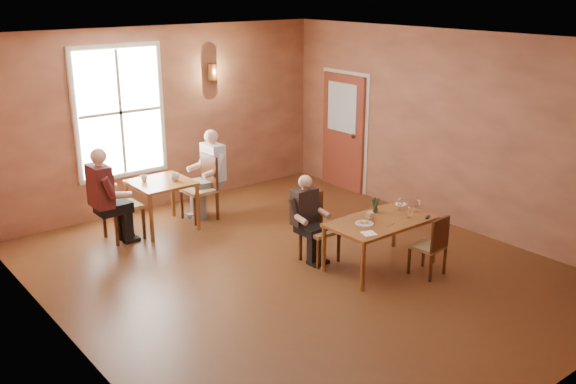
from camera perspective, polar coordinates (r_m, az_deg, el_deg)
ground at (r=8.60m, az=0.84°, el=-6.99°), size 6.00×7.00×0.01m
wall_back at (r=10.93m, az=-10.90°, el=6.48°), size 6.00×0.04×3.00m
wall_front at (r=5.94m, az=22.86°, el=-4.59°), size 6.00×0.04×3.00m
wall_left at (r=6.67m, az=-19.47°, el=-1.75°), size 0.04×7.00×3.00m
wall_right at (r=10.19m, az=14.11°, el=5.41°), size 0.04×7.00×3.00m
ceiling at (r=7.81m, az=0.94°, el=13.36°), size 6.00×7.00×0.04m
window at (r=10.51m, az=-14.70°, el=6.86°), size 1.36×0.10×1.96m
door at (r=11.74m, az=4.88°, el=5.29°), size 0.12×1.04×2.10m
wall_sconce at (r=11.17m, az=-6.73°, el=10.57°), size 0.16×0.16×0.28m
main_table at (r=8.66m, az=8.16°, el=-4.56°), size 1.43×0.81×0.67m
chair_diner_main at (r=8.72m, az=2.83°, el=-3.33°), size 0.41×0.41×0.92m
diner_main at (r=8.65m, az=2.97°, el=-2.69°), size 0.46×0.46×1.15m
chair_empty at (r=8.53m, az=12.34°, el=-4.63°), size 0.40×0.40×0.82m
plate_food at (r=8.35m, az=6.81°, el=-2.77°), size 0.25×0.25×0.03m
sandwich at (r=8.46m, az=7.28°, el=-2.26°), size 0.09×0.08×0.10m
goblet_a at (r=8.92m, az=9.96°, el=-1.08°), size 0.08×0.08×0.17m
goblet_b at (r=8.88m, az=11.39°, el=-1.19°), size 0.08×0.08×0.19m
goblet_c at (r=8.65m, az=10.74°, el=-1.77°), size 0.08×0.08×0.16m
menu_stand at (r=8.78m, az=7.78°, el=-1.19°), size 0.13×0.10×0.20m
knife at (r=8.36m, az=9.11°, el=-2.96°), size 0.20×0.06×0.00m
napkin at (r=8.06m, az=7.20°, el=-3.67°), size 0.21×0.21×0.01m
side_plate at (r=9.16m, az=10.01°, el=-1.08°), size 0.17×0.17×0.01m
sunglasses at (r=8.73m, az=12.33°, el=-2.19°), size 0.13×0.08×0.01m
second_table at (r=10.07m, az=-11.08°, el=-1.15°), size 0.87×0.87×0.76m
chair_diner_white at (r=10.32m, az=-7.94°, el=0.31°), size 0.46×0.46×1.04m
diner_white at (r=10.29m, az=-7.84°, el=1.22°), size 0.55×0.55×1.37m
chair_diner_maroon at (r=9.76m, az=-14.50°, el=-1.06°), size 0.47×0.47×1.07m
diner_maroon at (r=9.70m, az=-14.74°, el=-0.15°), size 0.56×0.56×1.41m
cup_a at (r=9.94m, az=-10.04°, el=1.30°), size 0.15×0.15×0.11m
cup_b at (r=9.99m, az=-12.67°, el=1.19°), size 0.13×0.13×0.10m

